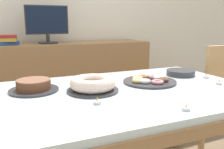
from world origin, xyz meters
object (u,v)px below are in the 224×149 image
object	(u,v)px
computer_monitor	(47,25)
tealight_near_front	(206,77)
cake_chocolate_round	(34,86)
plate_stack	(181,73)
tealight_near_cakes	(186,108)
tealight_left_edge	(219,83)
book_stack	(5,40)
tealight_right_edge	(97,102)
cake_golden_bundt	(93,84)
pastry_platter	(150,81)

from	to	relation	value
computer_monitor	tealight_near_front	distance (m)	1.59
cake_chocolate_round	plate_stack	distance (m)	1.06
plate_stack	tealight_near_cakes	size ratio (longest dim) A/B	5.25
tealight_near_front	tealight_left_edge	world-z (taller)	same
book_stack	tealight_right_edge	distance (m)	1.56
tealight_near_cakes	computer_monitor	bearing A→B (deg)	99.98
book_stack	cake_golden_bundt	bearing A→B (deg)	-71.32
cake_golden_bundt	tealight_near_cakes	bearing A→B (deg)	-59.22
book_stack	tealight_near_front	distance (m)	1.83
tealight_left_edge	tealight_near_front	bearing A→B (deg)	70.95
book_stack	cake_chocolate_round	size ratio (longest dim) A/B	0.89
book_stack	tealight_left_edge	world-z (taller)	book_stack
computer_monitor	tealight_near_front	bearing A→B (deg)	-55.39
tealight_right_edge	tealight_near_front	bearing A→B (deg)	13.54
cake_chocolate_round	tealight_left_edge	bearing A→B (deg)	-16.07
cake_chocolate_round	tealight_right_edge	size ratio (longest dim) A/B	7.08
cake_golden_bundt	tealight_near_cakes	distance (m)	0.55
pastry_platter	cake_golden_bundt	bearing A→B (deg)	-174.13
plate_stack	tealight_right_edge	world-z (taller)	plate_stack
tealight_near_cakes	tealight_near_front	bearing A→B (deg)	39.15
tealight_near_cakes	book_stack	bearing A→B (deg)	112.18
cake_chocolate_round	tealight_right_edge	world-z (taller)	cake_chocolate_round
plate_stack	tealight_near_cakes	xyz separation A→B (m)	(-0.47, -0.62, -0.01)
computer_monitor	tealight_near_cakes	distance (m)	1.81
cake_chocolate_round	pastry_platter	bearing A→B (deg)	-7.85
cake_golden_bundt	tealight_left_edge	xyz separation A→B (m)	(0.80, -0.18, -0.03)
pastry_platter	tealight_near_cakes	size ratio (longest dim) A/B	8.74
computer_monitor	plate_stack	distance (m)	1.41
book_stack	tealight_left_edge	distance (m)	1.91
tealight_near_front	tealight_near_cakes	xyz separation A→B (m)	(-0.57, -0.47, 0.00)
cake_chocolate_round	tealight_near_cakes	xyz separation A→B (m)	(0.59, -0.62, -0.02)
tealight_left_edge	tealight_right_edge	bearing A→B (deg)	-176.82
cake_chocolate_round	tealight_near_front	distance (m)	1.18
pastry_platter	tealight_left_edge	xyz separation A→B (m)	(0.38, -0.22, -0.00)
plate_stack	pastry_platter	bearing A→B (deg)	-162.53
computer_monitor	tealight_left_edge	distance (m)	1.71
book_stack	cake_chocolate_round	distance (m)	1.16
tealight_right_edge	tealight_near_cakes	xyz separation A→B (m)	(0.34, -0.25, 0.00)
cake_chocolate_round	pastry_platter	size ratio (longest dim) A/B	0.81
cake_chocolate_round	plate_stack	size ratio (longest dim) A/B	1.35
book_stack	pastry_platter	size ratio (longest dim) A/B	0.72
pastry_platter	tealight_near_front	distance (m)	0.45
book_stack	tealight_near_front	bearing A→B (deg)	-44.83
computer_monitor	tealight_left_edge	world-z (taller)	computer_monitor
pastry_platter	book_stack	bearing A→B (deg)	124.41
cake_golden_bundt	tealight_near_front	world-z (taller)	cake_golden_bundt
computer_monitor	tealight_near_cakes	size ratio (longest dim) A/B	10.60
cake_chocolate_round	tealight_right_edge	distance (m)	0.45
tealight_left_edge	tealight_right_edge	world-z (taller)	same
pastry_platter	plate_stack	distance (m)	0.36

